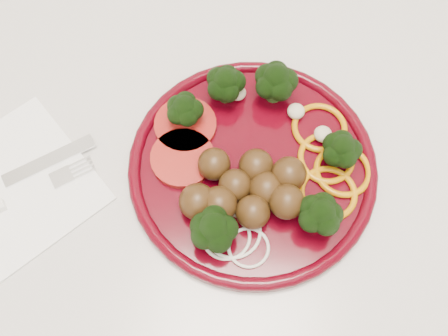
# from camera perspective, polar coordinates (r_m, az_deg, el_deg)

# --- Properties ---
(counter) EXTENTS (2.40, 0.60, 0.90)m
(counter) POSITION_cam_1_polar(r_m,az_deg,el_deg) (0.98, 5.52, -10.80)
(counter) COLOR silver
(counter) RESTS_ON ground
(plate) EXTENTS (0.27, 0.27, 0.06)m
(plate) POSITION_cam_1_polar(r_m,az_deg,el_deg) (0.53, 3.44, 0.43)
(plate) COLOR #40020B
(plate) RESTS_ON counter
(napkin) EXTENTS (0.23, 0.23, 0.00)m
(napkin) POSITION_cam_1_polar(r_m,az_deg,el_deg) (0.59, -23.29, -2.25)
(napkin) COLOR white
(napkin) RESTS_ON counter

